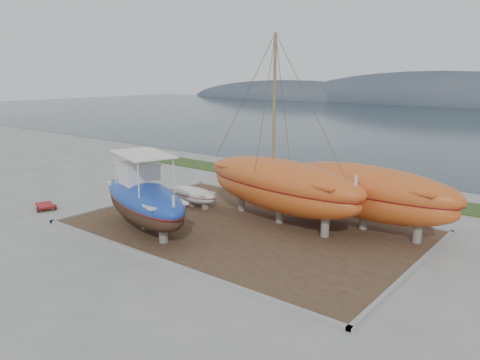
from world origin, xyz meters
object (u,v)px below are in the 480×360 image
Objects in this scene: orange_sailboat at (281,131)px; red_trailer at (45,207)px; orange_bare_hull at (365,198)px; blue_caique at (144,191)px; white_dinghy at (192,197)px.

red_trailer is at bearing -143.58° from orange_sailboat.
orange_sailboat is at bearing -149.93° from orange_bare_hull.
blue_caique is 0.83× the size of orange_bare_hull.
blue_caique is at bearing -135.99° from orange_bare_hull.
red_trailer is (-12.97, -6.77, -5.04)m from orange_sailboat.
red_trailer is (-17.12, -8.65, -1.60)m from orange_bare_hull.
blue_caique reaches higher than white_dinghy.
white_dinghy is 1.72× the size of red_trailer.
blue_caique reaches higher than orange_bare_hull.
blue_caique reaches higher than red_trailer.
blue_caique is 8.05m from orange_sailboat.
orange_sailboat reaches higher than white_dinghy.
red_trailer is (-6.75, -6.16, -0.48)m from white_dinghy.
orange_sailboat is (5.09, 5.43, 3.07)m from blue_caique.
blue_caique is at bearing -124.26° from orange_sailboat.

